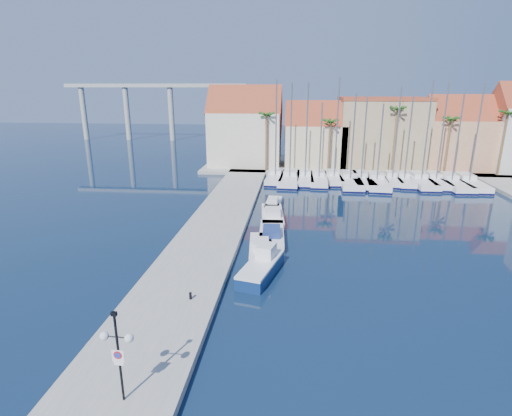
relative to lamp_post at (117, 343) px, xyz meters
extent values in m
plane|color=black|center=(8.38, 8.71, -3.35)|extent=(260.00, 260.00, 0.00)
cube|color=gray|center=(-0.62, 22.21, -3.10)|extent=(6.00, 77.00, 0.50)
cube|color=gray|center=(18.38, 56.71, -3.10)|extent=(54.00, 16.00, 0.50)
cylinder|color=black|center=(0.00, 0.01, -0.68)|extent=(0.11, 0.11, 4.35)
cylinder|color=black|center=(-0.27, 0.02, 0.30)|extent=(0.55, 0.07, 0.05)
cylinder|color=black|center=(0.27, 0.00, 0.30)|extent=(0.55, 0.07, 0.05)
sphere|color=white|center=(-0.54, 0.03, 0.30)|extent=(0.39, 0.39, 0.39)
sphere|color=white|center=(0.54, -0.01, 0.30)|extent=(0.39, 0.39, 0.39)
cube|color=black|center=(0.00, 0.01, 1.38)|extent=(0.24, 0.14, 0.17)
cube|color=white|center=(0.00, -0.06, -0.57)|extent=(0.54, 0.05, 0.54)
cylinder|color=red|center=(0.00, -0.09, -0.52)|extent=(0.37, 0.03, 0.37)
cylinder|color=#1933A5|center=(0.00, -0.10, -0.52)|extent=(0.26, 0.02, 0.26)
cube|color=white|center=(0.00, -0.06, -0.95)|extent=(0.44, 0.05, 0.15)
cylinder|color=black|center=(0.69, 8.73, -2.63)|extent=(0.18, 0.18, 0.45)
cube|color=navy|center=(4.80, 13.53, -2.92)|extent=(3.29, 6.07, 0.87)
cube|color=white|center=(4.80, 13.53, -2.39)|extent=(3.29, 6.07, 0.19)
cube|color=white|center=(5.09, 14.65, -1.86)|extent=(1.59, 1.80, 1.06)
cube|color=white|center=(4.42, 17.68, -2.95)|extent=(2.41, 6.05, 0.80)
cube|color=white|center=(4.48, 17.09, -2.25)|extent=(1.50, 2.18, 0.60)
cube|color=white|center=(5.13, 20.92, -2.95)|extent=(2.58, 7.06, 0.80)
cube|color=navy|center=(5.17, 20.23, -2.25)|extent=(1.68, 2.51, 0.60)
cube|color=white|center=(4.84, 26.75, -2.95)|extent=(2.82, 7.04, 0.80)
cube|color=white|center=(4.91, 26.07, -2.25)|extent=(1.75, 2.54, 0.60)
cube|color=white|center=(4.70, 31.11, -2.95)|extent=(1.87, 5.17, 0.80)
cube|color=white|center=(4.67, 30.60, -2.25)|extent=(1.22, 1.84, 0.60)
cube|color=white|center=(4.22, 45.21, -2.85)|extent=(2.81, 9.11, 1.00)
cube|color=#0B0D38|center=(4.22, 45.21, -3.17)|extent=(2.87, 9.17, 0.28)
cube|color=white|center=(4.27, 46.10, -2.05)|extent=(1.78, 2.78, 0.60)
cylinder|color=slate|center=(4.20, 44.76, 4.42)|extent=(0.20, 0.20, 13.56)
cube|color=white|center=(6.37, 44.67, -2.85)|extent=(3.38, 10.81, 1.00)
cube|color=#0B0D38|center=(6.37, 44.67, -3.17)|extent=(3.44, 10.88, 0.28)
cube|color=white|center=(6.43, 45.74, -2.05)|extent=(2.12, 3.31, 0.60)
cylinder|color=slate|center=(6.34, 44.14, 4.22)|extent=(0.20, 0.20, 13.14)
cube|color=white|center=(8.61, 44.98, -2.85)|extent=(2.35, 8.93, 1.00)
cube|color=#0B0D38|center=(8.61, 44.98, -3.17)|extent=(2.41, 8.99, 0.28)
cube|color=white|center=(8.60, 45.88, -2.05)|extent=(1.63, 2.68, 0.60)
cylinder|color=slate|center=(8.61, 44.54, 4.24)|extent=(0.20, 0.20, 13.19)
cube|color=white|center=(10.62, 44.52, -2.85)|extent=(2.63, 9.12, 1.00)
cube|color=#0B0D38|center=(10.62, 44.52, -3.17)|extent=(2.69, 9.18, 0.28)
cube|color=white|center=(10.65, 45.43, -2.05)|extent=(1.73, 2.77, 0.60)
cylinder|color=slate|center=(10.60, 44.07, 2.91)|extent=(0.20, 0.20, 10.53)
cube|color=white|center=(12.86, 45.48, -2.85)|extent=(2.51, 8.22, 1.00)
cube|color=#0B0D38|center=(12.86, 45.48, -3.17)|extent=(2.57, 8.28, 0.28)
cube|color=white|center=(12.82, 46.29, -2.05)|extent=(1.60, 2.51, 0.60)
cylinder|color=slate|center=(12.88, 45.07, 4.57)|extent=(0.20, 0.20, 13.84)
cube|color=white|center=(15.06, 44.21, -2.85)|extent=(3.11, 11.28, 1.00)
cube|color=#0B0D38|center=(15.06, 44.21, -3.17)|extent=(3.17, 11.34, 0.28)
cube|color=white|center=(15.08, 45.33, -2.05)|extent=(2.10, 3.40, 0.60)
cylinder|color=slate|center=(15.06, 43.65, 3.52)|extent=(0.20, 0.20, 11.76)
cube|color=white|center=(16.65, 44.79, -2.85)|extent=(3.26, 10.78, 1.00)
cube|color=#0B0D38|center=(16.65, 44.79, -3.17)|extent=(3.32, 10.84, 0.28)
cube|color=white|center=(16.60, 45.86, -2.05)|extent=(2.09, 3.29, 0.60)
cylinder|color=slate|center=(16.67, 44.26, 3.31)|extent=(0.20, 0.20, 11.33)
cube|color=white|center=(18.81, 43.99, -2.85)|extent=(3.85, 11.47, 1.00)
cube|color=#0B0D38|center=(18.81, 43.99, -3.17)|extent=(3.92, 11.54, 0.28)
cube|color=white|center=(18.90, 45.12, -2.05)|extent=(2.32, 3.54, 0.60)
cylinder|color=slate|center=(18.76, 43.43, 2.86)|extent=(0.20, 0.20, 10.43)
cube|color=white|center=(21.26, 45.37, -2.85)|extent=(2.63, 8.27, 1.00)
cube|color=#0B0D38|center=(21.26, 45.37, -3.17)|extent=(2.69, 8.33, 0.28)
cube|color=white|center=(21.31, 46.18, -2.05)|extent=(1.63, 2.53, 0.60)
cylinder|color=slate|center=(21.24, 44.96, 3.96)|extent=(0.20, 0.20, 12.62)
cube|color=white|center=(22.86, 44.96, -2.85)|extent=(2.54, 8.21, 1.00)
cube|color=#0B0D38|center=(22.86, 44.96, -3.17)|extent=(2.60, 8.27, 0.28)
cube|color=white|center=(22.91, 45.77, -2.05)|extent=(1.60, 2.51, 0.60)
cylinder|color=slate|center=(22.84, 44.56, 3.29)|extent=(0.20, 0.20, 11.29)
cube|color=white|center=(25.17, 44.91, -2.85)|extent=(2.78, 10.49, 1.00)
cube|color=#0B0D38|center=(25.17, 44.91, -3.17)|extent=(2.84, 10.55, 0.28)
cube|color=white|center=(25.16, 45.96, -2.05)|extent=(1.92, 3.15, 0.60)
cylinder|color=slate|center=(25.17, 44.39, 4.36)|extent=(0.20, 0.20, 13.42)
cube|color=white|center=(27.34, 45.20, -2.85)|extent=(3.10, 10.06, 1.00)
cube|color=#0B0D38|center=(27.34, 45.20, -3.17)|extent=(3.17, 10.13, 0.28)
cube|color=white|center=(27.40, 46.20, -2.05)|extent=(1.96, 3.07, 0.60)
cylinder|color=slate|center=(27.32, 44.71, 4.28)|extent=(0.20, 0.20, 13.28)
cube|color=white|center=(29.18, 44.49, -2.85)|extent=(3.39, 11.17, 1.00)
cube|color=#0B0D38|center=(29.18, 44.49, -3.17)|extent=(3.45, 11.23, 0.28)
cube|color=white|center=(29.13, 45.60, -2.05)|extent=(2.16, 3.40, 0.60)
cylinder|color=slate|center=(29.21, 43.94, 3.63)|extent=(0.20, 0.20, 11.97)
cube|color=white|center=(31.61, 44.55, -2.85)|extent=(2.88, 10.63, 1.00)
cube|color=#0B0D38|center=(31.61, 44.55, -3.17)|extent=(2.94, 10.69, 0.28)
cube|color=white|center=(31.63, 45.61, -2.05)|extent=(1.97, 3.20, 0.60)
cylinder|color=slate|center=(31.61, 44.02, 4.16)|extent=(0.20, 0.20, 13.03)
cube|color=beige|center=(-1.62, 55.71, 1.65)|extent=(12.00, 9.00, 9.00)
cube|color=#923C1F|center=(-1.62, 55.71, 6.15)|extent=(12.30, 9.00, 9.00)
cube|color=#C8B68D|center=(10.38, 55.71, 0.65)|extent=(10.00, 8.00, 7.00)
cube|color=#923C1F|center=(10.38, 55.71, 4.15)|extent=(10.30, 8.00, 8.00)
cube|color=#9F8762|center=(21.38, 56.71, 2.65)|extent=(14.00, 10.00, 11.00)
cube|color=#923C1F|center=(21.38, 56.71, 8.40)|extent=(14.20, 10.20, 0.50)
cube|color=tan|center=(33.38, 55.71, 1.15)|extent=(10.00, 8.00, 8.00)
cube|color=#923C1F|center=(33.38, 55.71, 5.15)|extent=(10.30, 8.00, 8.00)
cylinder|color=brown|center=(2.38, 50.71, 1.65)|extent=(0.36, 0.36, 9.00)
sphere|color=#215418|center=(2.38, 50.71, 6.00)|extent=(2.60, 2.60, 2.60)
cylinder|color=brown|center=(12.38, 50.71, 1.15)|extent=(0.36, 0.36, 8.00)
sphere|color=#215418|center=(12.38, 50.71, 5.00)|extent=(2.60, 2.60, 2.60)
cylinder|color=brown|center=(22.38, 50.71, 2.15)|extent=(0.36, 0.36, 10.00)
sphere|color=#215418|center=(22.38, 50.71, 7.00)|extent=(2.60, 2.60, 2.60)
cylinder|color=brown|center=(30.38, 50.71, 1.40)|extent=(0.36, 0.36, 8.50)
sphere|color=#215418|center=(30.38, 50.71, 5.50)|extent=(2.60, 2.60, 2.60)
cylinder|color=brown|center=(38.38, 50.71, 1.90)|extent=(0.36, 0.36, 9.50)
sphere|color=#215418|center=(38.38, 50.71, 6.50)|extent=(2.60, 2.60, 2.60)
cube|color=#9E9E99|center=(-29.62, 90.71, 10.65)|extent=(48.00, 2.20, 0.90)
cylinder|color=#9E9E99|center=(-49.62, 90.71, 3.65)|extent=(1.40, 1.40, 14.00)
cylinder|color=#9E9E99|center=(-37.62, 90.71, 3.65)|extent=(1.40, 1.40, 14.00)
cylinder|color=#9E9E99|center=(-25.62, 90.71, 3.65)|extent=(1.40, 1.40, 14.00)
cylinder|color=#9E9E99|center=(-13.62, 90.71, 3.65)|extent=(1.40, 1.40, 14.00)
camera|label=1|loc=(7.15, -13.55, 10.17)|focal=28.00mm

